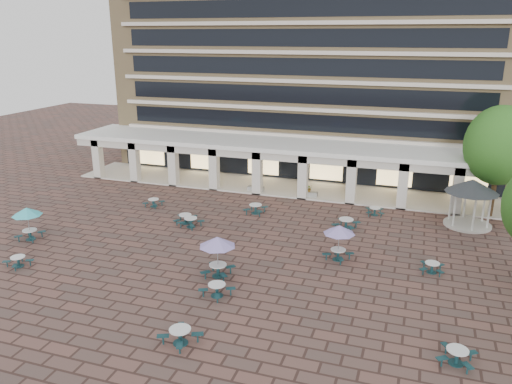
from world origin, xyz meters
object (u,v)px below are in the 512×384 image
Objects in this scene: picnic_table_1 at (217,289)px; planter_right at (309,193)px; picnic_table_0 at (18,261)px; gazebo at (472,191)px; picnic_table_2 at (180,335)px; planter_left at (256,186)px.

planter_right is (0.94, 18.95, -0.02)m from picnic_table_1.
gazebo is (27.16, 16.48, 2.33)m from picnic_table_0.
picnic_table_0 is at bearing -176.57° from picnic_table_2.
planter_left is at bearing 83.26° from picnic_table_0.
picnic_table_2 reaches higher than picnic_table_1.
planter_right reaches higher than picnic_table_1.
gazebo reaches higher than picnic_table_2.
gazebo is (13.91, 15.96, 2.29)m from picnic_table_1.
picnic_table_1 is at bearing -92.84° from planter_right.
planter_left is at bearing 122.76° from picnic_table_1.
picnic_table_2 is 24.93m from gazebo.
picnic_table_0 is 24.09m from planter_right.
picnic_table_1 is at bearing -131.08° from gazebo.
planter_left is at bearing -180.00° from planter_right.
gazebo is 18.37m from planter_left.
gazebo is (13.81, 20.63, 2.26)m from picnic_table_2.
picnic_table_0 is 1.18× the size of planter_right.
picnic_table_2 is 1.40× the size of planter_right.
planter_right is at bearing 107.77° from picnic_table_1.
gazebo reaches higher than picnic_table_0.
picnic_table_1 is 0.95× the size of picnic_table_2.
picnic_table_2 reaches higher than picnic_table_0.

